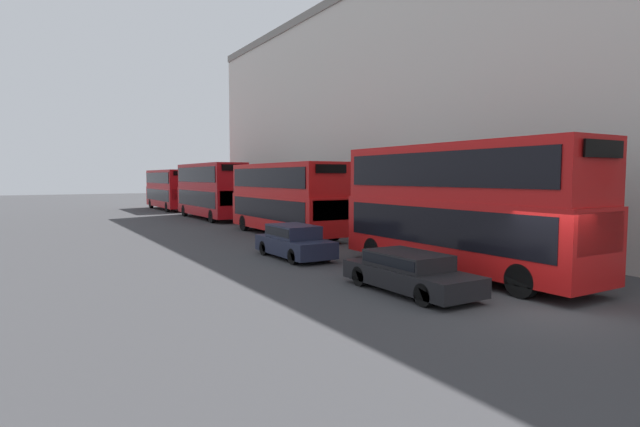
% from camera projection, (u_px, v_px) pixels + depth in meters
% --- Properties ---
extents(ground_plane, '(200.00, 200.00, 0.00)m').
position_uv_depth(ground_plane, '(542.00, 308.00, 13.18)').
color(ground_plane, '#38383A').
extents(bus_leading, '(2.59, 10.17, 4.61)m').
position_uv_depth(bus_leading, '(459.00, 203.00, 17.65)').
color(bus_leading, red).
rests_on(bus_leading, ground).
extents(bus_second_in_queue, '(2.59, 10.28, 4.23)m').
position_uv_depth(bus_second_in_queue, '(285.00, 196.00, 29.32)').
color(bus_second_in_queue, red).
rests_on(bus_second_in_queue, ground).
extents(bus_third_in_queue, '(2.59, 10.53, 4.52)m').
position_uv_depth(bus_third_in_queue, '(211.00, 189.00, 40.81)').
color(bus_third_in_queue, '#A80F14').
rests_on(bus_third_in_queue, ground).
extents(bus_trailing, '(2.59, 10.36, 4.14)m').
position_uv_depth(bus_trailing, '(169.00, 188.00, 52.12)').
color(bus_trailing, '#A80F14').
rests_on(bus_trailing, ground).
extents(car_dark_sedan, '(1.76, 4.59, 1.20)m').
position_uv_depth(car_dark_sedan, '(409.00, 271.00, 14.97)').
color(car_dark_sedan, black).
rests_on(car_dark_sedan, ground).
extents(car_hatchback, '(1.76, 4.28, 1.41)m').
position_uv_depth(car_hatchback, '(294.00, 241.00, 21.26)').
color(car_hatchback, '#1E2338').
rests_on(car_hatchback, ground).
extents(pedestrian, '(0.36, 0.36, 1.83)m').
position_uv_depth(pedestrian, '(242.00, 207.00, 42.30)').
color(pedestrian, maroon).
rests_on(pedestrian, ground).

